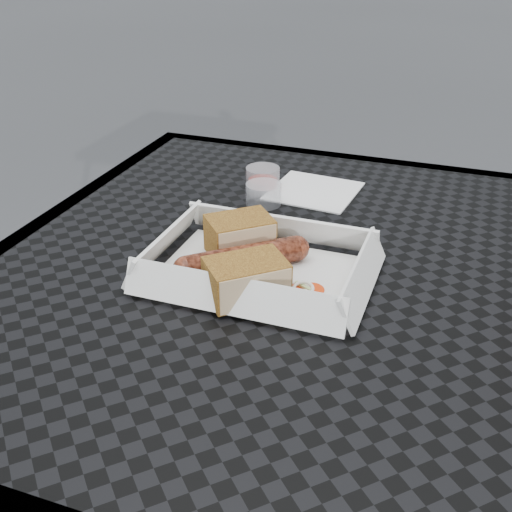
{
  "coord_description": "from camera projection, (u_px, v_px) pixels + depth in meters",
  "views": [
    {
      "loc": [
        0.14,
        -0.62,
        1.12
      ],
      "look_at": [
        -0.07,
        -0.04,
        0.78
      ],
      "focal_mm": 45.0,
      "sensor_mm": 36.0,
      "label": 1
    }
  ],
  "objects": [
    {
      "name": "bread_far",
      "position": [
        246.0,
        279.0,
        0.67
      ],
      "size": [
        0.1,
        0.1,
        0.04
      ],
      "primitive_type": "cube",
      "rotation": [
        0.0,
        0.0,
        0.72
      ],
      "color": "olive",
      "rests_on": "food_tray"
    },
    {
      "name": "bratwurst",
      "position": [
        243.0,
        258.0,
        0.72
      ],
      "size": [
        0.13,
        0.12,
        0.03
      ],
      "rotation": [
        0.0,
        0.0,
        0.72
      ],
      "color": "brown",
      "rests_on": "food_tray"
    },
    {
      "name": "patio_table",
      "position": [
        320.0,
        328.0,
        0.77
      ],
      "size": [
        0.8,
        0.8,
        0.74
      ],
      "color": "black",
      "rests_on": "ground"
    },
    {
      "name": "napkin",
      "position": [
        314.0,
        191.0,
        0.94
      ],
      "size": [
        0.13,
        0.13,
        0.0
      ],
      "primitive_type": "cube",
      "rotation": [
        0.0,
        0.0,
        -0.08
      ],
      "color": "white",
      "rests_on": "patio_table"
    },
    {
      "name": "condiment_cup_sauce",
      "position": [
        263.0,
        177.0,
        0.95
      ],
      "size": [
        0.05,
        0.05,
        0.03
      ],
      "primitive_type": "cylinder",
      "color": "#97160B",
      "rests_on": "patio_table"
    },
    {
      "name": "condiment_cup_empty",
      "position": [
        264.0,
        194.0,
        0.89
      ],
      "size": [
        0.05,
        0.05,
        0.03
      ],
      "primitive_type": "cylinder",
      "color": "silver",
      "rests_on": "patio_table"
    },
    {
      "name": "bread_near",
      "position": [
        240.0,
        236.0,
        0.75
      ],
      "size": [
        0.09,
        0.09,
        0.05
      ],
      "primitive_type": "cube",
      "rotation": [
        0.0,
        0.0,
        0.72
      ],
      "color": "olive",
      "rests_on": "food_tray"
    },
    {
      "name": "food_tray",
      "position": [
        259.0,
        274.0,
        0.73
      ],
      "size": [
        0.22,
        0.15,
        0.0
      ],
      "primitive_type": "cube",
      "color": "white",
      "rests_on": "patio_table"
    },
    {
      "name": "veg_garnish",
      "position": [
        305.0,
        294.0,
        0.68
      ],
      "size": [
        0.03,
        0.03,
        0.0
      ],
      "color": "red",
      "rests_on": "food_tray"
    }
  ]
}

